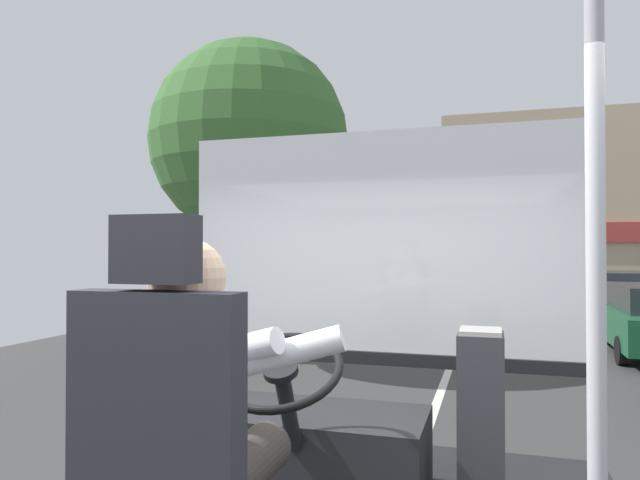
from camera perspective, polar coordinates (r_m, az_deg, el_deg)
The scene contains 10 objects.
ground at distance 10.97m, azimuth 13.05°, elevation -11.63°, with size 18.00×44.00×0.06m.
bus_driver at distance 1.82m, azimuth -12.01°, elevation -16.02°, with size 0.79×0.55×0.80m.
steering_console at distance 2.97m, azimuth -0.78°, elevation -20.03°, with size 1.10×0.99×0.82m.
handrail_pole at distance 1.48m, azimuth 25.77°, elevation -3.49°, with size 0.04×0.04×2.25m.
fare_box at distance 2.89m, azimuth 15.72°, elevation -16.65°, with size 0.21×0.25×0.82m.
windshield_panel at distance 3.65m, azimuth 5.59°, elevation -3.27°, with size 2.50×0.08×1.48m.
street_tree at distance 10.59m, azimuth -7.03°, elevation 9.74°, with size 3.56×3.56×5.77m.
shop_building at distance 22.36m, azimuth 29.18°, elevation 2.26°, with size 12.79×5.36×6.43m.
parked_car_charcoal at distance 17.36m, azimuth 27.27°, elevation -5.06°, with size 2.02×4.20×1.42m.
parked_car_red at distance 22.93m, azimuth 25.95°, elevation -4.12°, with size 1.76×4.23×1.36m.
Camera 1 is at (0.71, -1.95, 2.02)m, focal length 32.16 mm.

